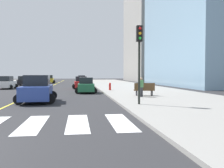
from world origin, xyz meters
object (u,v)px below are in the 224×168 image
car_black_fourth (24,81)px  car_gray_seventh (82,79)px  traffic_light_near_corner (139,49)px  car_red_nearest (81,83)px  pedestrian_waiting_east (141,86)px  car_green_third (86,86)px  car_blue_fifth (37,89)px  car_yellow_sixth (49,79)px  fire_hydrant (110,86)px  car_white_second (6,83)px  park_bench (144,90)px

car_black_fourth → car_gray_seventh: size_ratio=0.95×
car_black_fourth → traffic_light_near_corner: size_ratio=0.78×
traffic_light_near_corner → car_red_nearest: bearing=-80.1°
pedestrian_waiting_east → car_green_third: bearing=-89.4°
car_blue_fifth → car_yellow_sixth: car_blue_fifth is taller
car_red_nearest → car_green_third: bearing=91.3°
car_yellow_sixth → fire_hydrant: size_ratio=4.70×
car_white_second → car_blue_fifth: size_ratio=0.90×
car_blue_fifth → pedestrian_waiting_east: (8.19, 1.47, 0.12)m
car_white_second → traffic_light_near_corner: traffic_light_near_corner is taller
car_black_fourth → traffic_light_near_corner: bearing=-67.0°
car_white_second → car_yellow_sixth: bearing=82.5°
car_black_fourth → car_green_third: bearing=-61.6°
car_black_fourth → fire_hydrant: bearing=-52.3°
car_black_fourth → car_blue_fifth: 28.43m
car_white_second → fire_hydrant: size_ratio=4.53×
car_yellow_sixth → car_blue_fifth: bearing=-87.2°
car_white_second → pedestrian_waiting_east: size_ratio=2.49×
car_green_third → pedestrian_waiting_east: (4.35, -7.03, 0.26)m
park_bench → fire_hydrant: (-2.01, 8.02, -0.11)m
car_green_third → fire_hydrant: bearing=-143.4°
car_red_nearest → car_gray_seventh: size_ratio=0.99×
fire_hydrant → car_yellow_sixth: bearing=110.1°
car_red_nearest → traffic_light_near_corner: (3.41, -19.65, 2.79)m
car_white_second → car_yellow_sixth: size_ratio=0.97×
car_red_nearest → park_bench: 14.71m
car_red_nearest → car_white_second: (-10.30, 1.21, 0.02)m
car_yellow_sixth → traffic_light_near_corner: 43.01m
car_green_third → car_gray_seventh: size_ratio=0.95×
car_white_second → car_green_third: size_ratio=1.06×
park_bench → fire_hydrant: size_ratio=2.07×
car_red_nearest → park_bench: car_red_nearest is taller
car_red_nearest → traffic_light_near_corner: traffic_light_near_corner is taller
car_white_second → car_blue_fifth: bearing=-66.2°
car_blue_fifth → car_gray_seventh: (3.83, 38.55, -0.10)m
car_white_second → pedestrian_waiting_east: car_white_second is taller
car_yellow_sixth → fire_hydrant: 29.51m
traffic_light_near_corner → fire_hydrant: (-0.05, 13.98, -3.03)m
car_yellow_sixth → park_bench: car_yellow_sixth is taller
car_green_third → pedestrian_waiting_east: pedestrian_waiting_east is taller
car_white_second → car_yellow_sixth: car_yellow_sixth is taller
car_white_second → car_green_third: 13.98m
car_red_nearest → car_black_fourth: car_red_nearest is taller
car_white_second → car_gray_seventh: 23.71m
car_blue_fifth → pedestrian_waiting_east: bearing=-172.2°
car_red_nearest → fire_hydrant: (3.36, -5.66, -0.23)m
car_red_nearest → car_gray_seventh: (0.45, 22.35, 0.02)m
car_red_nearest → fire_hydrant: bearing=118.6°
car_white_second → pedestrian_waiting_east: bearing=-44.5°
car_gray_seventh → traffic_light_near_corner: traffic_light_near_corner is taller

